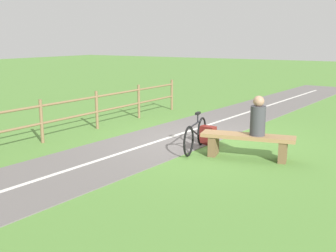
{
  "coord_description": "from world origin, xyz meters",
  "views": [
    {
      "loc": [
        -4.42,
        8.76,
        2.47
      ],
      "look_at": [
        -0.82,
        2.95,
        1.02
      ],
      "focal_mm": 44.12,
      "sensor_mm": 36.0,
      "label": 1
    }
  ],
  "objects_px": {
    "backpack": "(208,136)",
    "bench": "(247,142)",
    "person_seated": "(258,118)",
    "bicycle": "(196,135)"
  },
  "relations": [
    {
      "from": "backpack",
      "to": "bench",
      "type": "bearing_deg",
      "value": 154.07
    },
    {
      "from": "person_seated",
      "to": "bicycle",
      "type": "distance_m",
      "value": 1.51
    },
    {
      "from": "person_seated",
      "to": "bicycle",
      "type": "relative_size",
      "value": 0.49
    },
    {
      "from": "bicycle",
      "to": "backpack",
      "type": "bearing_deg",
      "value": 166.19
    },
    {
      "from": "bench",
      "to": "bicycle",
      "type": "bearing_deg",
      "value": -11.99
    },
    {
      "from": "bicycle",
      "to": "backpack",
      "type": "distance_m",
      "value": 0.61
    },
    {
      "from": "bench",
      "to": "bicycle",
      "type": "distance_m",
      "value": 1.22
    },
    {
      "from": "bench",
      "to": "person_seated",
      "type": "distance_m",
      "value": 0.56
    },
    {
      "from": "person_seated",
      "to": "backpack",
      "type": "bearing_deg",
      "value": -33.68
    },
    {
      "from": "bench",
      "to": "backpack",
      "type": "height_order",
      "value": "bench"
    }
  ]
}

